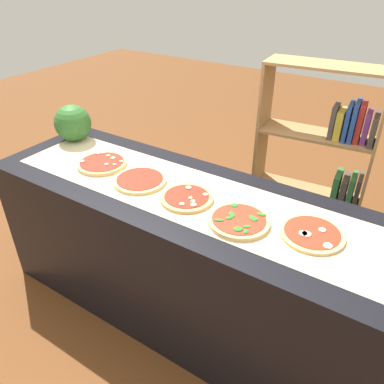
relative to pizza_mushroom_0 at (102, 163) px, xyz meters
The scene contains 10 objects.
ground_plane 1.11m from the pizza_mushroom_0, ahead, with size 12.00×12.00×0.00m, color brown.
counter 0.79m from the pizza_mushroom_0, ahead, with size 2.46×0.75×0.89m, color black.
parchment_paper 0.64m from the pizza_mushroom_0, ahead, with size 2.22×0.50×0.00m, color beige.
pizza_mushroom_0 is the anchor object (origin of this frame).
pizza_plain_1 0.32m from the pizza_mushroom_0, ahead, with size 0.30×0.30×0.02m.
pizza_mushroom_2 0.64m from the pizza_mushroom_0, ahead, with size 0.28×0.28×0.03m.
pizza_spinach_3 0.97m from the pizza_mushroom_0, ahead, with size 0.30×0.30×0.03m.
pizza_mozzarella_4 1.29m from the pizza_mushroom_0, ahead, with size 0.29×0.29×0.02m.
watermelon 0.47m from the pizza_mushroom_0, 157.37° to the left, with size 0.25×0.25×0.25m, color #2D6628.
bookshelf 1.54m from the pizza_mushroom_0, 45.07° to the left, with size 0.80×0.34×1.40m.
Camera 1 is at (0.93, -1.44, 1.97)m, focal length 35.71 mm.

